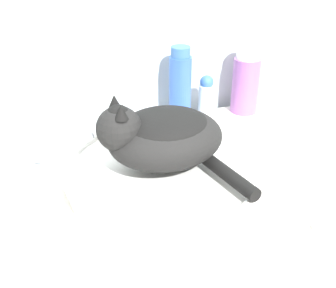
% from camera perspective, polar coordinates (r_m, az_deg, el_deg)
% --- Properties ---
extents(wall_back, '(8.00, 0.05, 2.40)m').
position_cam_1_polar(wall_back, '(1.17, -5.26, 18.26)').
color(wall_back, silver).
rests_on(wall_back, ground_plane).
extents(sink_basin, '(0.44, 0.44, 0.06)m').
position_cam_1_polar(sink_basin, '(0.91, -0.31, -3.80)').
color(sink_basin, white).
rests_on(sink_basin, vanity_counter).
extents(cat, '(0.27, 0.29, 0.16)m').
position_cam_1_polar(cat, '(0.86, -0.89, 1.24)').
color(cat, black).
rests_on(cat, sink_basin).
extents(faucet, '(0.13, 0.06, 0.15)m').
position_cam_1_polar(faucet, '(0.90, -15.89, -2.60)').
color(faucet, silver).
rests_on(faucet, vanity_counter).
extents(deodorant_stick, '(0.04, 0.04, 0.13)m').
position_cam_1_polar(deodorant_stick, '(1.21, 5.18, 6.40)').
color(deodorant_stick, silver).
rests_on(deodorant_stick, vanity_counter).
extents(shampoo_bottle_tall, '(0.06, 0.06, 0.22)m').
position_cam_1_polar(shampoo_bottle_tall, '(1.17, 1.65, 7.79)').
color(shampoo_bottle_tall, '#335BB7').
rests_on(shampoo_bottle_tall, vanity_counter).
extents(mouthwash_bottle, '(0.08, 0.08, 0.20)m').
position_cam_1_polar(mouthwash_bottle, '(1.26, 10.49, 8.37)').
color(mouthwash_bottle, '#93569E').
rests_on(mouthwash_bottle, vanity_counter).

